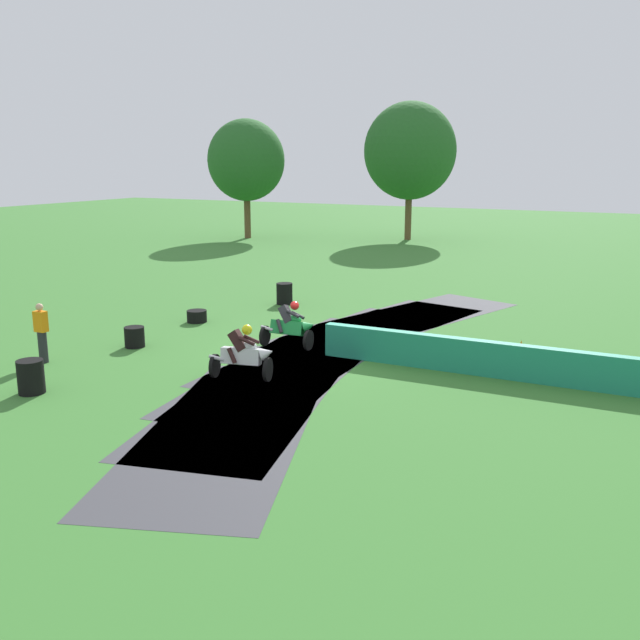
# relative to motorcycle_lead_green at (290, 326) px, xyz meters

# --- Properties ---
(ground_plane) EXTENTS (120.00, 120.00, 0.00)m
(ground_plane) POSITION_rel_motorcycle_lead_green_xyz_m (0.96, -0.21, -0.64)
(ground_plane) COLOR #38752D
(track_asphalt) EXTENTS (5.94, 20.73, 0.01)m
(track_asphalt) POSITION_rel_motorcycle_lead_green_xyz_m (1.39, -0.21, -0.63)
(track_asphalt) COLOR #3D3D42
(track_asphalt) RESTS_ON ground
(safety_barrier) EXTENTS (10.11, 0.44, 0.90)m
(safety_barrier) POSITION_rel_motorcycle_lead_green_xyz_m (6.38, -0.14, -0.19)
(safety_barrier) COLOR #1E8466
(safety_barrier) RESTS_ON ground
(motorcycle_lead_green) EXTENTS (1.68, 0.89, 1.43)m
(motorcycle_lead_green) POSITION_rel_motorcycle_lead_green_xyz_m (0.00, 0.00, 0.00)
(motorcycle_lead_green) COLOR black
(motorcycle_lead_green) RESTS_ON ground
(motorcycle_chase_white) EXTENTS (1.68, 1.00, 1.42)m
(motorcycle_chase_white) POSITION_rel_motorcycle_lead_green_xyz_m (0.51, -3.20, 0.03)
(motorcycle_chase_white) COLOR black
(motorcycle_chase_white) RESTS_ON ground
(tire_stack_near) EXTENTS (0.61, 0.61, 0.80)m
(tire_stack_near) POSITION_rel_motorcycle_lead_green_xyz_m (-3.28, 5.32, -0.24)
(tire_stack_near) COLOR black
(tire_stack_near) RESTS_ON ground
(tire_stack_mid_a) EXTENTS (0.67, 0.67, 0.40)m
(tire_stack_mid_a) POSITION_rel_motorcycle_lead_green_xyz_m (-4.40, 1.36, -0.44)
(tire_stack_mid_a) COLOR black
(tire_stack_mid_a) RESTS_ON ground
(tire_stack_mid_b) EXTENTS (0.58, 0.58, 0.60)m
(tire_stack_mid_b) POSITION_rel_motorcycle_lead_green_xyz_m (-4.04, -2.09, -0.34)
(tire_stack_mid_b) COLOR black
(tire_stack_mid_b) RESTS_ON ground
(tire_stack_far) EXTENTS (0.62, 0.62, 0.80)m
(tire_stack_far) POSITION_rel_motorcycle_lead_green_xyz_m (-3.34, -6.42, -0.24)
(tire_stack_far) COLOR black
(tire_stack_far) RESTS_ON ground
(track_marshal) EXTENTS (0.34, 0.24, 1.63)m
(track_marshal) POSITION_rel_motorcycle_lead_green_xyz_m (-5.12, -4.47, 0.18)
(track_marshal) COLOR #232328
(track_marshal) RESTS_ON ground
(traffic_cone) EXTENTS (0.28, 0.28, 0.44)m
(traffic_cone) POSITION_rel_motorcycle_lead_green_xyz_m (6.19, 2.16, -0.42)
(traffic_cone) COLOR orange
(traffic_cone) RESTS_ON ground
(tree_far_left) EXTENTS (5.21, 5.21, 7.99)m
(tree_far_left) POSITION_rel_motorcycle_lead_green_xyz_m (-16.96, 23.84, 4.60)
(tree_far_left) COLOR brown
(tree_far_left) RESTS_ON ground
(tree_far_right) EXTENTS (6.08, 6.08, 9.05)m
(tree_far_right) POSITION_rel_motorcycle_lead_green_xyz_m (-6.78, 27.98, 5.21)
(tree_far_right) COLOR brown
(tree_far_right) RESTS_ON ground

